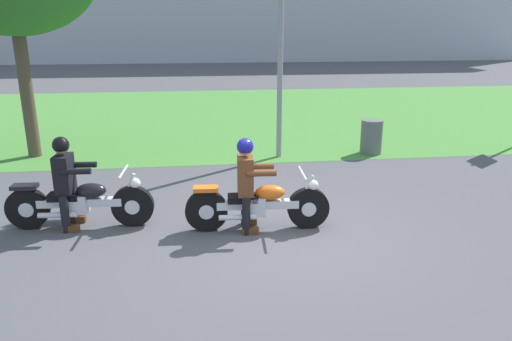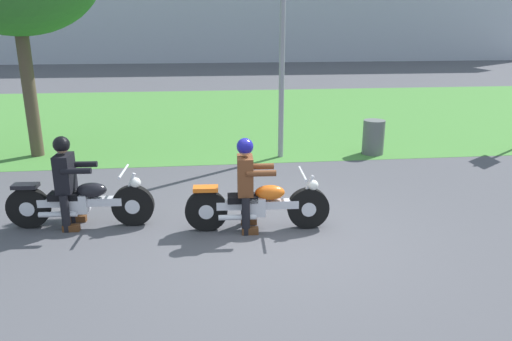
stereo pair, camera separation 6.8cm
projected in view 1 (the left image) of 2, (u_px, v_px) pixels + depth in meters
ground at (273, 236)px, 6.98m from camera, size 120.00×120.00×0.00m
grass_verge at (227, 114)px, 16.23m from camera, size 60.00×12.00×0.01m
motorcycle_lead at (258, 205)px, 7.12m from camera, size 2.13×0.66×0.87m
rider_lead at (247, 177)px, 6.98m from camera, size 0.56×0.48×1.39m
motorcycle_follow at (81, 203)px, 7.19m from camera, size 2.17×0.66×0.87m
rider_follow at (66, 176)px, 7.06m from camera, size 0.56×0.48×1.39m
trash_can at (371, 137)px, 11.28m from camera, size 0.50×0.50×0.80m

